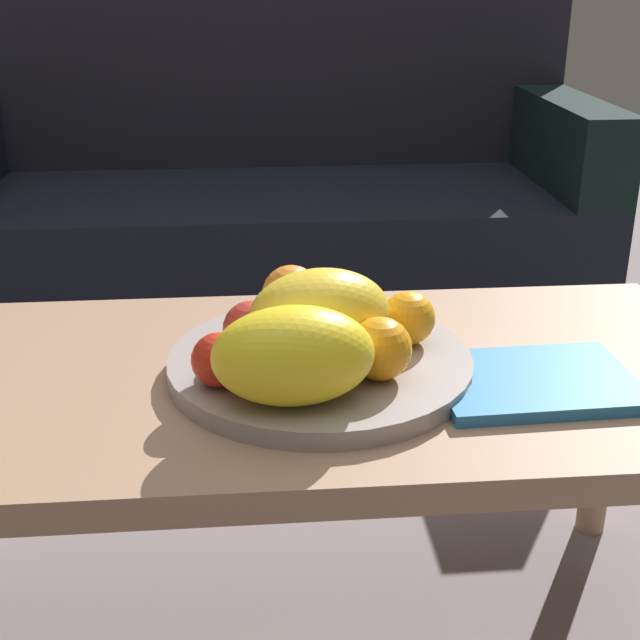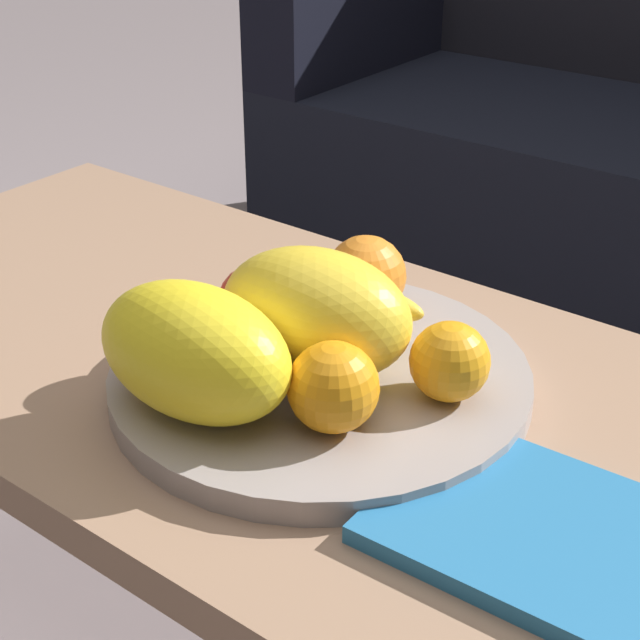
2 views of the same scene
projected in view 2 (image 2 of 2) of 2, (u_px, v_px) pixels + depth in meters
coffee_table at (282, 409)px, 0.98m from camera, size 1.22×0.55×0.46m
fruit_bowl at (320, 378)px, 0.92m from camera, size 0.39×0.39×0.03m
melon_large_front at (316, 313)px, 0.88m from camera, size 0.20×0.15×0.12m
melon_smaller_beside at (195, 352)px, 0.82m from camera, size 0.19×0.12×0.12m
orange_front at (366, 276)px, 0.99m from camera, size 0.08×0.08×0.08m
orange_left at (333, 387)px, 0.81m from camera, size 0.08×0.08×0.08m
orange_right at (450, 361)px, 0.85m from camera, size 0.07×0.07×0.07m
apple_front at (166, 325)px, 0.91m from camera, size 0.07×0.07×0.07m
apple_right at (255, 302)px, 0.95m from camera, size 0.07×0.07×0.07m
banana_bunch at (351, 311)px, 0.95m from camera, size 0.16×0.15×0.06m
magazine at (547, 534)px, 0.73m from camera, size 0.26×0.19×0.02m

